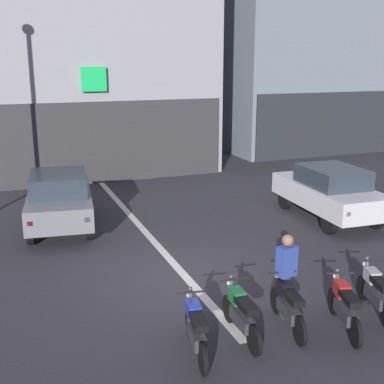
# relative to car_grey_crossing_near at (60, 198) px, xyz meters

# --- Properties ---
(ground_plane) EXTENTS (120.00, 120.00, 0.00)m
(ground_plane) POSITION_rel_car_grey_crossing_near_xyz_m (2.18, -4.57, -0.89)
(ground_plane) COLOR #333338
(lane_centre_line) EXTENTS (0.20, 18.00, 0.01)m
(lane_centre_line) POSITION_rel_car_grey_crossing_near_xyz_m (2.18, 1.43, -0.88)
(lane_centre_line) COLOR silver
(lane_centre_line) RESTS_ON ground
(building_mid_block) EXTENTS (10.78, 10.18, 12.79)m
(building_mid_block) POSITION_rel_car_grey_crossing_near_xyz_m (2.12, 10.08, 5.50)
(building_mid_block) COLOR #9E9EA3
(building_mid_block) RESTS_ON ground
(building_far_right) EXTENTS (9.78, 7.15, 12.20)m
(building_far_right) POSITION_rel_car_grey_crossing_near_xyz_m (14.62, 10.08, 5.20)
(building_far_right) COLOR gray
(building_far_right) RESTS_ON ground
(car_grey_crossing_near) EXTENTS (2.29, 4.30, 1.64)m
(car_grey_crossing_near) POSITION_rel_car_grey_crossing_near_xyz_m (0.00, 0.00, 0.00)
(car_grey_crossing_near) COLOR black
(car_grey_crossing_near) RESTS_ON ground
(car_white_parked_kerbside) EXTENTS (1.98, 4.19, 1.64)m
(car_white_parked_kerbside) POSITION_rel_car_grey_crossing_near_xyz_m (7.81, -2.16, 0.00)
(car_white_parked_kerbside) COLOR black
(car_white_parked_kerbside) RESTS_ON ground
(motorcycle_blue_row_leftmost) EXTENTS (0.55, 1.65, 0.98)m
(motorcycle_blue_row_leftmost) POSITION_rel_car_grey_crossing_near_xyz_m (1.26, -7.54, -0.43)
(motorcycle_blue_row_leftmost) COLOR black
(motorcycle_blue_row_leftmost) RESTS_ON ground
(motorcycle_green_row_left_mid) EXTENTS (0.55, 1.67, 0.98)m
(motorcycle_green_row_left_mid) POSITION_rel_car_grey_crossing_near_xyz_m (2.20, -7.34, -0.43)
(motorcycle_green_row_left_mid) COLOR black
(motorcycle_green_row_left_mid) RESTS_ON ground
(motorcycle_black_row_centre) EXTENTS (0.55, 1.66, 0.98)m
(motorcycle_black_row_centre) POSITION_rel_car_grey_crossing_near_xyz_m (3.13, -7.38, -0.43)
(motorcycle_black_row_centre) COLOR black
(motorcycle_black_row_centre) RESTS_ON ground
(motorcycle_red_row_right_mid) EXTENTS (0.67, 1.61, 0.98)m
(motorcycle_red_row_right_mid) POSITION_rel_car_grey_crossing_near_xyz_m (4.07, -7.79, -0.43)
(motorcycle_red_row_right_mid) COLOR black
(motorcycle_red_row_right_mid) RESTS_ON ground
(motorcycle_silver_row_rightmost) EXTENTS (0.65, 1.62, 0.98)m
(motorcycle_silver_row_rightmost) POSITION_rel_car_grey_crossing_near_xyz_m (5.00, -7.51, -0.43)
(motorcycle_silver_row_rightmost) COLOR black
(motorcycle_silver_row_rightmost) RESTS_ON ground
(person_by_motorcycles) EXTENTS (0.39, 0.28, 1.67)m
(person_by_motorcycles) POSITION_rel_car_grey_crossing_near_xyz_m (3.29, -7.02, -0.03)
(person_by_motorcycles) COLOR #23232D
(person_by_motorcycles) RESTS_ON ground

